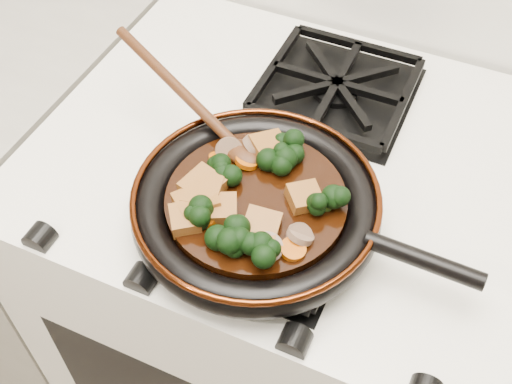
% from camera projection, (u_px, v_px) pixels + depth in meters
% --- Properties ---
extents(stove, '(0.76, 0.60, 0.90)m').
position_uv_depth(stove, '(290.00, 311.00, 1.26)').
color(stove, white).
rests_on(stove, ground).
extents(burner_grate_front, '(0.23, 0.23, 0.03)m').
position_uv_depth(burner_grate_front, '(264.00, 219.00, 0.83)').
color(burner_grate_front, black).
rests_on(burner_grate_front, stove).
extents(burner_grate_back, '(0.23, 0.23, 0.03)m').
position_uv_depth(burner_grate_back, '(336.00, 88.00, 0.99)').
color(burner_grate_back, black).
rests_on(burner_grate_back, stove).
extents(skillet, '(0.44, 0.31, 0.05)m').
position_uv_depth(skillet, '(258.00, 206.00, 0.80)').
color(skillet, black).
rests_on(skillet, burner_grate_front).
extents(braising_sauce, '(0.23, 0.23, 0.02)m').
position_uv_depth(braising_sauce, '(256.00, 203.00, 0.80)').
color(braising_sauce, black).
rests_on(braising_sauce, skillet).
extents(tofu_cube_0, '(0.05, 0.05, 0.03)m').
position_uv_depth(tofu_cube_0, '(261.00, 226.00, 0.75)').
color(tofu_cube_0, brown).
rests_on(tofu_cube_0, braising_sauce).
extents(tofu_cube_1, '(0.05, 0.05, 0.02)m').
position_uv_depth(tofu_cube_1, '(191.00, 205.00, 0.77)').
color(tofu_cube_1, brown).
rests_on(tofu_cube_1, braising_sauce).
extents(tofu_cube_2, '(0.05, 0.05, 0.02)m').
position_uv_depth(tofu_cube_2, '(185.00, 219.00, 0.76)').
color(tofu_cube_2, brown).
rests_on(tofu_cube_2, braising_sauce).
extents(tofu_cube_3, '(0.06, 0.05, 0.03)m').
position_uv_depth(tofu_cube_3, '(304.00, 198.00, 0.78)').
color(tofu_cube_3, brown).
rests_on(tofu_cube_3, braising_sauce).
extents(tofu_cube_4, '(0.06, 0.06, 0.03)m').
position_uv_depth(tofu_cube_4, '(203.00, 202.00, 0.78)').
color(tofu_cube_4, brown).
rests_on(tofu_cube_4, braising_sauce).
extents(tofu_cube_5, '(0.05, 0.05, 0.02)m').
position_uv_depth(tofu_cube_5, '(222.00, 209.00, 0.77)').
color(tofu_cube_5, brown).
rests_on(tofu_cube_5, braising_sauce).
extents(tofu_cube_6, '(0.06, 0.06, 0.03)m').
position_uv_depth(tofu_cube_6, '(203.00, 187.00, 0.79)').
color(tofu_cube_6, brown).
rests_on(tofu_cube_6, braising_sauce).
extents(tofu_cube_7, '(0.05, 0.05, 0.03)m').
position_uv_depth(tofu_cube_7, '(203.00, 194.00, 0.78)').
color(tofu_cube_7, brown).
rests_on(tofu_cube_7, braising_sauce).
extents(tofu_cube_8, '(0.06, 0.06, 0.03)m').
position_uv_depth(tofu_cube_8, '(270.00, 149.00, 0.83)').
color(tofu_cube_8, brown).
rests_on(tofu_cube_8, braising_sauce).
extents(broccoli_floret_0, '(0.06, 0.06, 0.06)m').
position_uv_depth(broccoli_floret_0, '(328.00, 202.00, 0.77)').
color(broccoli_floret_0, black).
rests_on(broccoli_floret_0, braising_sauce).
extents(broccoli_floret_1, '(0.08, 0.09, 0.06)m').
position_uv_depth(broccoli_floret_1, '(198.00, 214.00, 0.76)').
color(broccoli_floret_1, black).
rests_on(broccoli_floret_1, braising_sauce).
extents(broccoli_floret_2, '(0.08, 0.08, 0.05)m').
position_uv_depth(broccoli_floret_2, '(233.00, 233.00, 0.74)').
color(broccoli_floret_2, black).
rests_on(broccoli_floret_2, braising_sauce).
extents(broccoli_floret_3, '(0.08, 0.08, 0.05)m').
position_uv_depth(broccoli_floret_3, '(271.00, 255.00, 0.72)').
color(broccoli_floret_3, black).
rests_on(broccoli_floret_3, braising_sauce).
extents(broccoli_floret_4, '(0.07, 0.07, 0.06)m').
position_uv_depth(broccoli_floret_4, '(244.00, 241.00, 0.74)').
color(broccoli_floret_4, black).
rests_on(broccoli_floret_4, braising_sauce).
extents(broccoli_floret_5, '(0.08, 0.08, 0.06)m').
position_uv_depth(broccoli_floret_5, '(222.00, 175.00, 0.80)').
color(broccoli_floret_5, black).
rests_on(broccoli_floret_5, braising_sauce).
extents(broccoli_floret_6, '(0.08, 0.09, 0.07)m').
position_uv_depth(broccoli_floret_6, '(275.00, 165.00, 0.81)').
color(broccoli_floret_6, black).
rests_on(broccoli_floret_6, braising_sauce).
extents(broccoli_floret_7, '(0.08, 0.09, 0.06)m').
position_uv_depth(broccoli_floret_7, '(286.00, 151.00, 0.83)').
color(broccoli_floret_7, black).
rests_on(broccoli_floret_7, braising_sauce).
extents(carrot_coin_0, '(0.03, 0.03, 0.02)m').
position_uv_depth(carrot_coin_0, '(247.00, 161.00, 0.82)').
color(carrot_coin_0, '#B74C05').
rests_on(carrot_coin_0, braising_sauce).
extents(carrot_coin_1, '(0.03, 0.03, 0.01)m').
position_uv_depth(carrot_coin_1, '(293.00, 249.00, 0.74)').
color(carrot_coin_1, '#B74C05').
rests_on(carrot_coin_1, braising_sauce).
extents(carrot_coin_2, '(0.03, 0.03, 0.02)m').
position_uv_depth(carrot_coin_2, '(219.00, 159.00, 0.83)').
color(carrot_coin_2, '#B74C05').
rests_on(carrot_coin_2, braising_sauce).
extents(carrot_coin_3, '(0.03, 0.03, 0.01)m').
position_uv_depth(carrot_coin_3, '(219.00, 171.00, 0.81)').
color(carrot_coin_3, '#B74C05').
rests_on(carrot_coin_3, braising_sauce).
extents(carrot_coin_4, '(0.03, 0.03, 0.02)m').
position_uv_depth(carrot_coin_4, '(206.00, 217.00, 0.77)').
color(carrot_coin_4, '#B74C05').
rests_on(carrot_coin_4, braising_sauce).
extents(mushroom_slice_0, '(0.05, 0.05, 0.03)m').
position_uv_depth(mushroom_slice_0, '(254.00, 147.00, 0.84)').
color(mushroom_slice_0, '#7D5E48').
rests_on(mushroom_slice_0, braising_sauce).
extents(mushroom_slice_1, '(0.04, 0.04, 0.02)m').
position_uv_depth(mushroom_slice_1, '(300.00, 235.00, 0.75)').
color(mushroom_slice_1, '#7D5E48').
rests_on(mushroom_slice_1, braising_sauce).
extents(mushroom_slice_2, '(0.04, 0.04, 0.03)m').
position_uv_depth(mushroom_slice_2, '(299.00, 236.00, 0.75)').
color(mushroom_slice_2, '#7D5E48').
rests_on(mushroom_slice_2, braising_sauce).
extents(mushroom_slice_3, '(0.05, 0.05, 0.02)m').
position_uv_depth(mushroom_slice_3, '(267.00, 248.00, 0.73)').
color(mushroom_slice_3, '#7D5E48').
rests_on(mushroom_slice_3, braising_sauce).
extents(mushroom_slice_4, '(0.05, 0.04, 0.03)m').
position_uv_depth(mushroom_slice_4, '(229.00, 151.00, 0.83)').
color(mushroom_slice_4, '#7D5E48').
rests_on(mushroom_slice_4, braising_sauce).
extents(wooden_spoon, '(0.16, 0.09, 0.26)m').
position_uv_depth(wooden_spoon, '(205.00, 115.00, 0.85)').
color(wooden_spoon, '#401F0D').
rests_on(wooden_spoon, braising_sauce).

